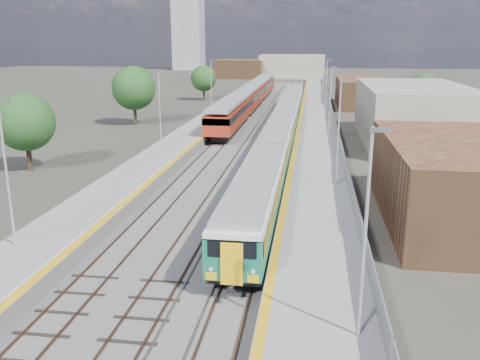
# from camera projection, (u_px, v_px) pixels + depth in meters

# --- Properties ---
(ground) EXTENTS (320.00, 320.00, 0.00)m
(ground) POSITION_uv_depth(u_px,v_px,m) (275.00, 131.00, 65.11)
(ground) COLOR #47443A
(ground) RESTS_ON ground
(ballast_bed) EXTENTS (10.50, 155.00, 0.06)m
(ballast_bed) POSITION_uv_depth(u_px,v_px,m) (259.00, 127.00, 67.79)
(ballast_bed) COLOR #565451
(ballast_bed) RESTS_ON ground
(tracks) EXTENTS (8.96, 160.00, 0.17)m
(tracks) POSITION_uv_depth(u_px,v_px,m) (265.00, 125.00, 69.29)
(tracks) COLOR #4C3323
(tracks) RESTS_ON ground
(platform_right) EXTENTS (4.70, 155.00, 8.52)m
(platform_right) POSITION_uv_depth(u_px,v_px,m) (316.00, 125.00, 66.63)
(platform_right) COLOR slate
(platform_right) RESTS_ON ground
(platform_left) EXTENTS (4.30, 155.00, 8.52)m
(platform_left) POSITION_uv_depth(u_px,v_px,m) (209.00, 122.00, 68.57)
(platform_left) COLOR slate
(platform_left) RESTS_ON ground
(buildings) EXTENTS (72.00, 185.50, 40.00)m
(buildings) POSITION_uv_depth(u_px,v_px,m) (236.00, 43.00, 149.33)
(buildings) COLOR brown
(buildings) RESTS_ON ground
(green_train) EXTENTS (2.67, 74.43, 2.94)m
(green_train) POSITION_uv_depth(u_px,v_px,m) (283.00, 124.00, 57.31)
(green_train) COLOR black
(green_train) RESTS_ON ground
(red_train) EXTENTS (3.07, 62.27, 3.88)m
(red_train) POSITION_uv_depth(u_px,v_px,m) (251.00, 96.00, 84.19)
(red_train) COLOR black
(red_train) RESTS_ON ground
(tree_a) EXTENTS (5.08, 5.08, 6.88)m
(tree_a) POSITION_uv_depth(u_px,v_px,m) (25.00, 122.00, 44.13)
(tree_a) COLOR #382619
(tree_a) RESTS_ON ground
(tree_b) EXTENTS (5.87, 5.87, 7.95)m
(tree_b) POSITION_uv_depth(u_px,v_px,m) (134.00, 88.00, 68.49)
(tree_b) COLOR #382619
(tree_b) RESTS_ON ground
(tree_c) EXTENTS (4.89, 4.89, 6.63)m
(tree_c) POSITION_uv_depth(u_px,v_px,m) (204.00, 79.00, 97.65)
(tree_c) COLOR #382619
(tree_c) RESTS_ON ground
(tree_d) EXTENTS (4.89, 4.89, 6.62)m
(tree_d) POSITION_uv_depth(u_px,v_px,m) (423.00, 90.00, 75.24)
(tree_d) COLOR #382619
(tree_d) RESTS_ON ground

